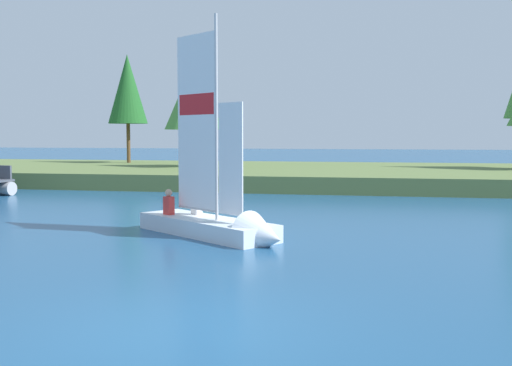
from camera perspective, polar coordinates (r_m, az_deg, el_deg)
name	(u,v)px	position (r m, az deg, el deg)	size (l,w,h in m)	color
ground_plane	(180,329)	(8.58, -7.23, -13.65)	(200.00, 200.00, 0.00)	navy
shore_bank	(323,175)	(33.91, 6.44, 0.78)	(80.00, 14.69, 0.79)	#5B703D
shoreline_tree_left	(128,89)	(40.71, -12.14, 8.72)	(2.57, 2.57, 7.12)	brown
shoreline_tree_midleft	(194,96)	(35.14, -5.95, 8.26)	(3.41, 3.41, 6.07)	brown
sailboat	(224,221)	(15.47, -3.06, -3.68)	(4.80, 4.00, 6.13)	silver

